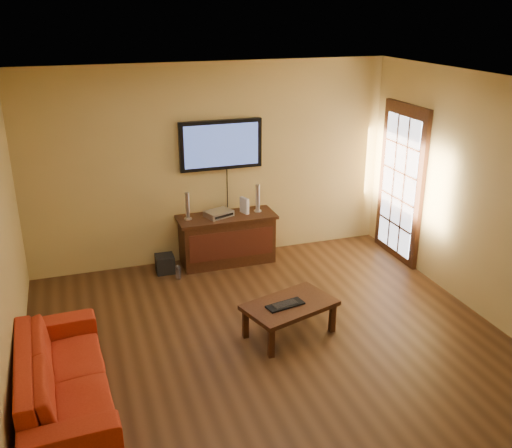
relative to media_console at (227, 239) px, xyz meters
name	(u,v)px	position (x,y,z in m)	size (l,w,h in m)	color
ground_plane	(275,348)	(-0.12, -2.24, -0.35)	(5.00, 5.00, 0.00)	#38210F
room_walls	(256,178)	(-0.12, -1.61, 1.34)	(5.00, 5.00, 5.00)	tan
french_door	(401,185)	(2.34, -0.54, 0.70)	(0.07, 1.02, 2.22)	black
media_console	(227,239)	(0.00, 0.00, 0.00)	(1.34, 0.51, 0.69)	black
television	(221,145)	(0.00, 0.21, 1.27)	(1.13, 0.08, 0.67)	black
coffee_table	(290,308)	(0.13, -2.02, -0.02)	(1.09, 0.84, 0.38)	black
sofa	(62,367)	(-2.21, -2.45, 0.03)	(1.94, 0.57, 0.76)	#AD2B13
speaker_left	(188,207)	(-0.52, 0.04, 0.51)	(0.10, 0.10, 0.38)	silver
speaker_right	(258,199)	(0.46, 0.04, 0.52)	(0.11, 0.11, 0.39)	silver
av_receiver	(219,213)	(-0.11, 0.02, 0.38)	(0.35, 0.25, 0.08)	silver
game_console	(244,206)	(0.26, 0.03, 0.45)	(0.04, 0.16, 0.22)	white
subwoofer	(165,264)	(-0.88, -0.05, -0.22)	(0.24, 0.24, 0.24)	black
bottle	(178,272)	(-0.76, -0.31, -0.25)	(0.07, 0.07, 0.20)	white
keyboard	(285,305)	(0.06, -2.05, 0.05)	(0.44, 0.23, 0.02)	black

